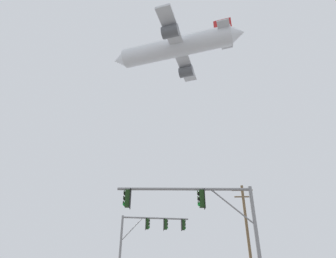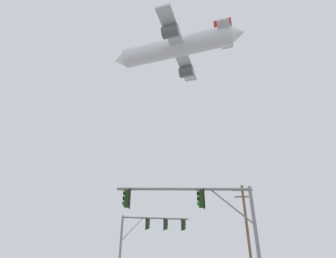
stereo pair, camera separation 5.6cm
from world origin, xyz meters
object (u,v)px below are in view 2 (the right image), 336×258
Objects in this scene: signal_pole_near at (202,211)px; utility_pole at (247,231)px; signal_pole_far at (149,232)px; airplane at (176,48)px.

signal_pole_near is 0.74× the size of utility_pole.
utility_pole is (9.56, 3.27, 0.49)m from signal_pole_far.
airplane is at bearing 113.98° from utility_pole.
airplane reaches higher than signal_pole_far.
utility_pole is (5.72, 14.52, 0.89)m from signal_pole_near.
signal_pole_far is at bearing 108.83° from signal_pole_near.
utility_pole is 42.31m from airplane.
signal_pole_far reaches higher than signal_pole_near.
utility_pole is at bearing 18.90° from signal_pole_far.
airplane is at bearing 80.92° from signal_pole_far.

